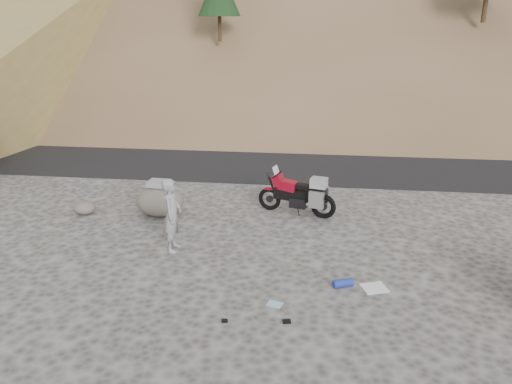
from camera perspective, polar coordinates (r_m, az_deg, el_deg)
ground at (r=11.34m, az=2.81°, el=-8.06°), size 140.00×140.00×0.00m
road at (r=19.77m, az=4.83°, el=3.87°), size 120.00×7.00×0.05m
motorcycle at (r=13.86m, az=5.05°, el=-0.34°), size 2.22×1.00×1.35m
man at (r=12.09m, az=-9.33°, el=-6.51°), size 0.43×0.65×1.76m
boulder at (r=14.05m, az=-10.91°, el=-0.90°), size 1.58×1.45×1.03m
small_rock at (r=14.78m, az=-18.98°, el=-1.72°), size 0.74×0.70×0.36m
gear_white_cloth at (r=10.61m, az=13.37°, el=-10.62°), size 0.61×0.58×0.02m
gear_blue_mat at (r=10.50m, az=9.92°, el=-10.22°), size 0.45×0.31×0.17m
gear_glove_a at (r=9.31m, az=3.54°, el=-14.55°), size 0.16×0.13×0.04m
gear_glove_b at (r=9.33m, az=-3.59°, el=-14.48°), size 0.12×0.10×0.04m
gear_blue_cloth at (r=9.82m, az=2.15°, el=-12.68°), size 0.34×0.29×0.01m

